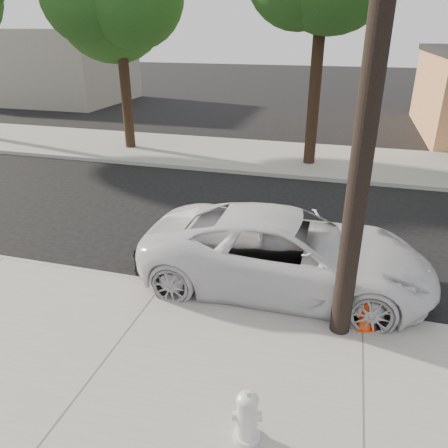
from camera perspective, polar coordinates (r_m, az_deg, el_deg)
The scene contains 9 objects.
ground at distance 11.10m, azimuth -3.53°, elevation -2.77°, with size 120.00×120.00×0.00m, color black.
near_sidewalk at distance 7.80m, azimuth -14.35°, elevation -16.10°, with size 90.00×4.40×0.15m, color gray.
far_sidewalk at distance 18.78m, azimuth 5.07°, elevation 8.83°, with size 90.00×5.00×0.15m, color gray.
curb_near at distance 9.36m, azimuth -7.78°, elevation -7.95°, with size 90.00×0.12×0.16m, color #9E9B93.
building_far at distance 37.56m, azimuth -23.94°, elevation 18.42°, with size 14.00×8.00×5.00m, color gray.
utility_pole at distance 6.62m, azimuth 19.20°, elevation 20.16°, with size 1.40×0.34×9.00m.
police_cruiser at distance 9.09m, azimuth 8.16°, elevation -3.63°, with size 2.71×5.88×1.64m, color white.
fire_hydrant at distance 6.07m, azimuth 3.04°, elevation -23.86°, with size 0.40×0.36×0.74m.
traffic_cone at distance 8.21m, azimuth 18.10°, elevation -10.78°, with size 0.43×0.43×0.68m.
Camera 1 is at (3.35, -9.31, 5.02)m, focal length 35.00 mm.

